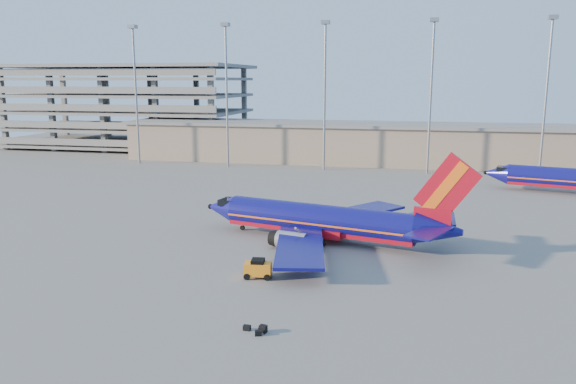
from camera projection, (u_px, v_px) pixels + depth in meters
name	position (u px, v px, depth m)	size (l,w,h in m)	color
ground	(304.00, 231.00, 66.63)	(220.00, 220.00, 0.00)	slate
terminal_building	(403.00, 143.00, 119.09)	(122.00, 16.00, 8.50)	gray
parking_garage	(129.00, 102.00, 148.57)	(62.00, 32.00, 21.40)	slate
light_mast_row	(377.00, 80.00, 106.10)	(101.60, 1.60, 28.65)	gray
aircraft_main	(325.00, 221.00, 61.85)	(31.09, 29.55, 10.69)	#0E0D65
baggage_tug	(258.00, 268.00, 50.55)	(2.59, 1.76, 1.75)	orange
luggage_pile	(258.00, 330.00, 39.68)	(1.79, 1.05, 0.53)	black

